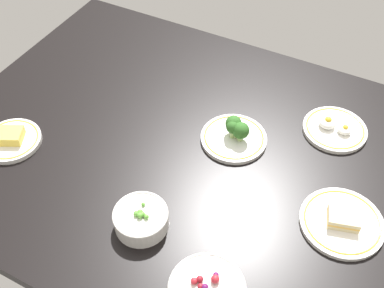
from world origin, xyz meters
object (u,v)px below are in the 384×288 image
object	(u,v)px
plate_broccoli	(235,134)
plate_sandwich	(342,221)
plate_eggs	(335,128)
bowl_peas	(141,219)
plate_cheese	(11,140)

from	to	relation	value
plate_broccoli	plate_sandwich	size ratio (longest dim) A/B	0.92
plate_eggs	bowl_peas	world-z (taller)	bowl_peas
plate_cheese	plate_broccoli	bearing A→B (deg)	28.26
plate_sandwich	bowl_peas	bearing A→B (deg)	-152.26
plate_cheese	plate_eggs	size ratio (longest dim) A/B	0.91
plate_sandwich	plate_broccoli	bearing A→B (deg)	158.41
plate_cheese	bowl_peas	bearing A→B (deg)	-7.88
plate_broccoli	bowl_peas	bearing A→B (deg)	-103.15
plate_eggs	bowl_peas	distance (cm)	66.85
plate_eggs	bowl_peas	bearing A→B (deg)	-121.79
plate_broccoli	bowl_peas	distance (cm)	40.13
plate_cheese	plate_eggs	bearing A→B (deg)	30.15
bowl_peas	plate_eggs	bearing A→B (deg)	58.21
plate_broccoli	plate_eggs	xyz separation A→B (cm)	(26.07, 17.73, -1.32)
plate_cheese	plate_broccoli	xyz separation A→B (cm)	(59.66, 32.08, 1.13)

